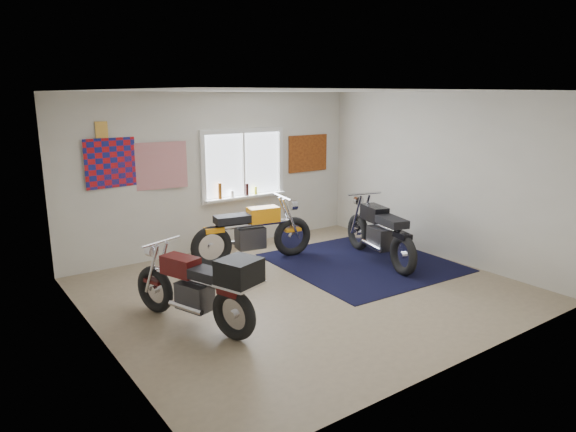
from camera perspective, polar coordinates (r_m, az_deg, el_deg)
ground at (r=7.23m, az=1.91°, el=-8.20°), size 5.50×5.50×0.00m
room_shell at (r=6.80m, az=2.02°, el=4.76°), size 5.50×5.50×5.50m
navy_rug at (r=8.42m, az=8.25°, el=-5.12°), size 2.62×2.71×0.01m
window_assembly at (r=9.15m, az=-4.97°, el=5.23°), size 1.66×0.17×1.26m
oil_bottles at (r=9.03m, az=-6.02°, el=2.79°), size 0.78×0.07×0.28m
flag_display at (r=8.13m, az=-20.02°, el=9.00°), size 1.60×0.10×1.17m
triumph_poster at (r=9.94m, az=2.23°, el=6.97°), size 0.90×0.03×0.70m
yellow_triumph at (r=8.31m, az=-3.95°, el=-2.00°), size 2.07×0.65×1.05m
black_chrome_bike at (r=8.42m, az=10.13°, el=-1.98°), size 0.76×2.01×1.05m
maroon_tourer at (r=6.02m, az=-9.66°, el=-7.83°), size 0.94×1.86×0.96m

